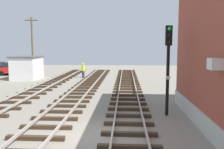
# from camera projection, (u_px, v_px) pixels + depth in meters

# --- Properties ---
(ground_plane) EXTENTS (80.00, 80.00, 0.00)m
(ground_plane) POSITION_uv_depth(u_px,v_px,m) (97.00, 135.00, 10.73)
(ground_plane) COLOR gray
(track_near_building) EXTENTS (2.50, 57.88, 0.32)m
(track_near_building) POSITION_uv_depth(u_px,v_px,m) (129.00, 133.00, 10.64)
(track_near_building) COLOR #38281C
(track_near_building) RESTS_ON ground
(track_centre) EXTENTS (2.50, 57.88, 0.32)m
(track_centre) POSITION_uv_depth(u_px,v_px,m) (41.00, 131.00, 10.86)
(track_centre) COLOR #38281C
(track_centre) RESTS_ON ground
(signal_mast) EXTENTS (0.36, 0.40, 5.07)m
(signal_mast) POSITION_uv_depth(u_px,v_px,m) (168.00, 59.00, 13.52)
(signal_mast) COLOR black
(signal_mast) RESTS_ON ground
(control_hut) EXTENTS (3.00, 3.80, 2.76)m
(control_hut) POSITION_uv_depth(u_px,v_px,m) (27.00, 68.00, 29.00)
(control_hut) COLOR silver
(control_hut) RESTS_ON ground
(parked_car_red) EXTENTS (4.20, 2.04, 1.76)m
(parked_car_red) POSITION_uv_depth(u_px,v_px,m) (14.00, 69.00, 33.12)
(parked_car_red) COLOR red
(parked_car_red) RESTS_ON ground
(utility_pole_far) EXTENTS (1.80, 0.24, 7.76)m
(utility_pole_far) POSITION_uv_depth(u_px,v_px,m) (32.00, 45.00, 32.43)
(utility_pole_far) COLOR brown
(utility_pole_far) RESTS_ON ground
(track_worker_foreground) EXTENTS (0.40, 0.40, 1.87)m
(track_worker_foreground) POSITION_uv_depth(u_px,v_px,m) (83.00, 70.00, 30.35)
(track_worker_foreground) COLOR #262D4C
(track_worker_foreground) RESTS_ON ground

